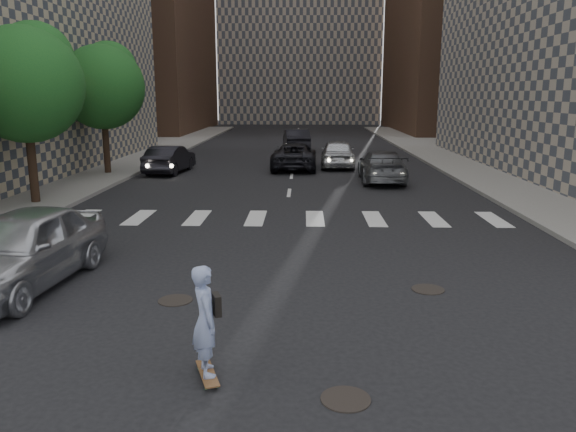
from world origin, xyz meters
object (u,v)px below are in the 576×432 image
skateboarder (206,320)px  silver_sedan (21,248)px  tree_c (104,83)px  traffic_car_e (296,140)px  traffic_car_a (170,159)px  traffic_car_c (294,156)px  traffic_car_b (382,166)px  traffic_car_d (338,153)px  tree_b (27,79)px

skateboarder → silver_sedan: (-4.69, 3.96, -0.06)m
tree_c → silver_sedan: (3.95, -17.14, -3.79)m
silver_sedan → traffic_car_e: (5.56, 30.00, -0.05)m
traffic_car_a → traffic_car_e: (6.56, 12.00, 0.07)m
skateboarder → traffic_car_e: (0.87, 33.96, -0.11)m
skateboarder → traffic_car_c: 23.68m
traffic_car_b → traffic_car_c: size_ratio=0.97×
tree_c → traffic_car_d: (12.02, 3.52, -3.84)m
traffic_car_b → traffic_car_e: 15.36m
tree_b → tree_c: bearing=90.0°
traffic_car_d → traffic_car_e: (-2.51, 9.35, -0.00)m
traffic_car_d → traffic_car_e: size_ratio=0.97×
tree_c → traffic_car_c: (9.55, 2.57, -3.92)m
traffic_car_a → traffic_car_d: (9.07, 2.65, 0.08)m
traffic_car_c → traffic_car_e: bearing=-88.7°
silver_sedan → traffic_car_c: bearing=79.3°
traffic_car_a → tree_b: bearing=77.5°
skateboarder → traffic_car_d: 24.84m
tree_c → traffic_car_d: 13.10m
traffic_car_c → traffic_car_d: (2.47, 0.95, 0.08)m
silver_sedan → traffic_car_a: 18.03m
tree_b → tree_c: (0.00, 8.00, 0.00)m
traffic_car_a → traffic_car_e: 13.68m
tree_c → skateboarder: size_ratio=3.77×
traffic_car_d → silver_sedan: bearing=70.7°
silver_sedan → traffic_car_b: size_ratio=0.99×
skateboarder → tree_c: bearing=92.8°
traffic_car_b → traffic_car_d: size_ratio=1.08×
tree_b → traffic_car_d: 17.08m
silver_sedan → traffic_car_c: size_ratio=0.96×
traffic_car_e → tree_c: bearing=47.8°
tree_b → traffic_car_e: bearing=65.5°
tree_c → traffic_car_b: tree_c is taller
traffic_car_a → traffic_car_e: size_ratio=0.91×
tree_c → skateboarder: tree_c is taller
traffic_car_d → skateboarder: bearing=84.2°
skateboarder → traffic_car_d: size_ratio=0.37×
traffic_car_c → traffic_car_e: (-0.04, 10.30, 0.08)m
silver_sedan → traffic_car_b: silver_sedan is taller
tree_b → traffic_car_e: size_ratio=1.36×
tree_c → silver_sedan: 17.99m
silver_sedan → traffic_car_c: silver_sedan is taller
skateboarder → traffic_car_e: size_ratio=0.36×
tree_b → traffic_car_e: tree_b is taller
silver_sedan → traffic_car_e: size_ratio=1.03×
traffic_car_a → traffic_car_b: size_ratio=0.87×
traffic_car_a → traffic_car_b: traffic_car_b is taller
tree_c → traffic_car_d: bearing=16.3°
tree_b → traffic_car_c: size_ratio=1.26×
silver_sedan → traffic_car_a: silver_sedan is taller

